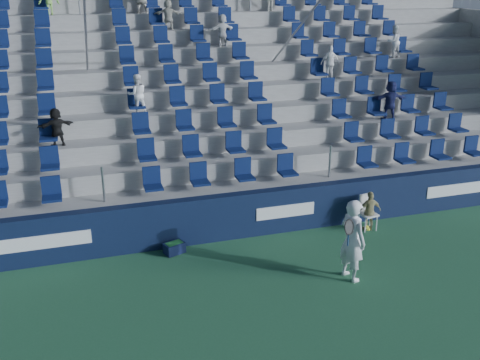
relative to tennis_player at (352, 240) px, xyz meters
The scene contains 7 objects.
ground 2.29m from the tennis_player, 167.97° to the right, with size 70.00×70.00×0.00m, color #2A633F.
sponsor_wall 3.41m from the tennis_player, 126.94° to the left, with size 24.00×0.32×1.20m.
grandstand 8.16m from the tennis_player, 104.66° to the left, with size 24.00×8.17×6.63m.
tennis_player is the anchor object (origin of this frame).
line_judge_chair 2.79m from the tennis_player, 53.34° to the left, with size 0.48×0.49×0.95m.
line_judge 2.67m from the tennis_player, 51.42° to the left, with size 0.64×0.27×1.09m, color tan.
ball_bin 4.30m from the tennis_player, 146.80° to the left, with size 0.56×0.46×0.27m.
Camera 1 is at (-3.37, -8.84, 6.24)m, focal length 40.00 mm.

